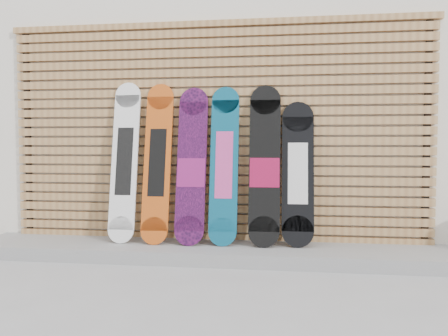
{
  "coord_description": "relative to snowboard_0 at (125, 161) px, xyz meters",
  "views": [
    {
      "loc": [
        0.5,
        -3.35,
        1.07
      ],
      "look_at": [
        -0.03,
        0.75,
        0.85
      ],
      "focal_mm": 35.0,
      "sensor_mm": 36.0,
      "label": 1
    }
  ],
  "objects": [
    {
      "name": "snowboard_5",
      "position": [
        1.69,
        0.02,
        -0.11
      ],
      "size": [
        0.3,
        0.28,
        1.37
      ],
      "color": "black",
      "rests_on": "concrete_step"
    },
    {
      "name": "snowboard_4",
      "position": [
        1.38,
        -0.01,
        -0.04
      ],
      "size": [
        0.29,
        0.32,
        1.53
      ],
      "color": "black",
      "rests_on": "concrete_step"
    },
    {
      "name": "building",
      "position": [
        1.53,
        2.71,
        0.89
      ],
      "size": [
        12.0,
        5.0,
        3.6
      ],
      "primitive_type": "cube",
      "color": "white",
      "rests_on": "ground"
    },
    {
      "name": "slat_wall",
      "position": [
        0.88,
        0.18,
        0.3
      ],
      "size": [
        4.26,
        0.08,
        2.29
      ],
      "color": "#A67645",
      "rests_on": "ground"
    },
    {
      "name": "snowboard_2",
      "position": [
        0.68,
        -0.01,
        -0.04
      ],
      "size": [
        0.28,
        0.34,
        1.52
      ],
      "color": "black",
      "rests_on": "concrete_step"
    },
    {
      "name": "snowboard_3",
      "position": [
        0.99,
        0.0,
        -0.03
      ],
      "size": [
        0.27,
        0.31,
        1.52
      ],
      "color": "#0B506E",
      "rests_on": "concrete_step"
    },
    {
      "name": "ground",
      "position": [
        1.03,
        -0.79,
        -0.91
      ],
      "size": [
        80.0,
        80.0,
        0.0
      ],
      "primitive_type": "plane",
      "color": "#9B9B9E",
      "rests_on": "ground"
    },
    {
      "name": "snowboard_0",
      "position": [
        0.0,
        0.0,
        0.0
      ],
      "size": [
        0.26,
        0.31,
        1.58
      ],
      "color": "white",
      "rests_on": "concrete_step"
    },
    {
      "name": "concrete_step",
      "position": [
        0.88,
        -0.11,
        -0.85
      ],
      "size": [
        4.6,
        0.7,
        0.12
      ],
      "primitive_type": "cube",
      "color": "gray",
      "rests_on": "ground"
    },
    {
      "name": "snowboard_1",
      "position": [
        0.34,
        -0.01,
        -0.01
      ],
      "size": [
        0.26,
        0.34,
        1.56
      ],
      "color": "#C85115",
      "rests_on": "concrete_step"
    }
  ]
}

